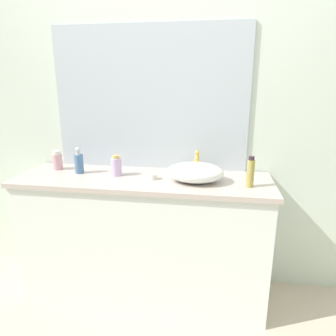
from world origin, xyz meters
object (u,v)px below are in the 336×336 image
Objects in this scene: soap_dispenser at (79,162)px; candle_jar at (153,177)px; lotion_bottle at (57,161)px; perfume_bottle at (250,172)px; sink_basin at (195,172)px; spray_can at (116,166)px.

candle_jar is (0.54, -0.06, -0.06)m from soap_dispenser.
lotion_bottle is 0.72× the size of perfume_bottle.
soap_dispenser is 3.16× the size of candle_jar.
candle_jar is (0.73, -0.13, -0.05)m from lotion_bottle.
candle_jar is at bearing 179.16° from sink_basin.
candle_jar is (-0.61, 0.05, -0.07)m from perfume_bottle.
lotion_bottle is at bearing 172.72° from sink_basin.
sink_basin is 1.98× the size of soap_dispenser.
candle_jar is at bearing -6.30° from soap_dispenser.
soap_dispenser is 1.35× the size of lotion_bottle.
lotion_bottle is at bearing 161.54° from soap_dispenser.
sink_basin is 0.28m from candle_jar.
spray_can is (0.47, -0.08, 0.00)m from lotion_bottle.
perfume_bottle reaches higher than spray_can.
sink_basin is 2.68× the size of lotion_bottle.
perfume_bottle is (1.15, -0.11, 0.01)m from soap_dispenser.
spray_can is at bearing 173.37° from perfume_bottle.
candle_jar is at bearing 174.89° from perfume_bottle.
lotion_bottle is at bearing 170.60° from spray_can.
lotion_bottle is 2.34× the size of candle_jar.
spray_can is (-0.54, 0.05, 0.00)m from sink_basin.
lotion_bottle is at bearing 172.39° from perfume_bottle.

